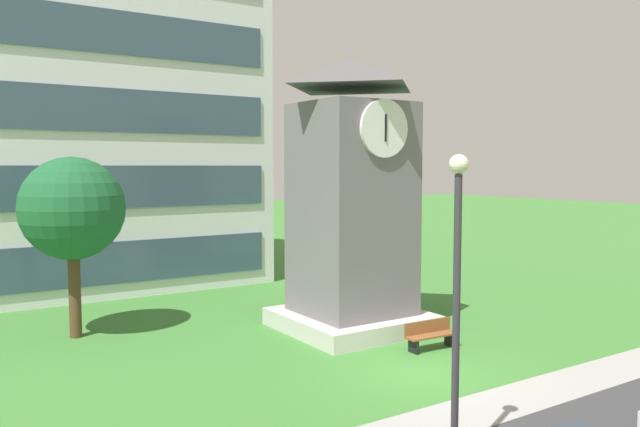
{
  "coord_description": "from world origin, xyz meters",
  "views": [
    {
      "loc": [
        -11.42,
        -12.67,
        5.69
      ],
      "look_at": [
        0.65,
        5.89,
        4.01
      ],
      "focal_mm": 35.38,
      "sensor_mm": 36.0,
      "label": 1
    }
  ],
  "objects_px": {
    "street_lamp": "(457,277)",
    "tree_by_building": "(72,209)",
    "park_bench": "(431,335)",
    "clock_tower": "(352,211)"
  },
  "relations": [
    {
      "from": "park_bench",
      "to": "street_lamp",
      "type": "xyz_separation_m",
      "value": [
        -5.06,
        -6.06,
        3.19
      ]
    },
    {
      "from": "street_lamp",
      "to": "tree_by_building",
      "type": "xyz_separation_m",
      "value": [
        -3.88,
        13.52,
        0.61
      ]
    },
    {
      "from": "tree_by_building",
      "to": "street_lamp",
      "type": "bearing_deg",
      "value": -74.0
    },
    {
      "from": "park_bench",
      "to": "clock_tower",
      "type": "bearing_deg",
      "value": 100.48
    },
    {
      "from": "clock_tower",
      "to": "street_lamp",
      "type": "distance_m",
      "value": 10.41
    },
    {
      "from": "clock_tower",
      "to": "tree_by_building",
      "type": "height_order",
      "value": "clock_tower"
    },
    {
      "from": "park_bench",
      "to": "tree_by_building",
      "type": "height_order",
      "value": "tree_by_building"
    },
    {
      "from": "clock_tower",
      "to": "park_bench",
      "type": "relative_size",
      "value": 5.11
    },
    {
      "from": "park_bench",
      "to": "tree_by_building",
      "type": "relative_size",
      "value": 0.3
    },
    {
      "from": "park_bench",
      "to": "tree_by_building",
      "type": "bearing_deg",
      "value": 140.15
    }
  ]
}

